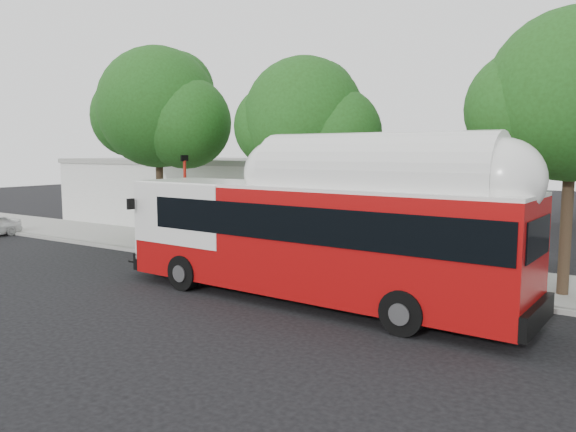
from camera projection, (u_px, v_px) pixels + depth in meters
name	position (u px, v px, depth m)	size (l,w,h in m)	color
ground	(233.00, 297.00, 18.32)	(120.00, 120.00, 0.00)	black
sidewalk	(330.00, 262.00, 23.70)	(60.00, 5.00, 0.15)	gray
curb_strip	(297.00, 273.00, 21.55)	(60.00, 0.30, 0.15)	gray
red_curb_segment	(236.00, 265.00, 23.19)	(10.00, 0.32, 0.16)	maroon
street_tree_left	(166.00, 112.00, 26.83)	(6.67, 5.80, 9.74)	#2D2116
street_tree_mid	(313.00, 123.00, 22.98)	(5.75, 5.00, 8.62)	#2D2116
low_commercial_bldg	(201.00, 190.00, 37.34)	(16.20, 10.20, 4.25)	silver
transit_bus	(313.00, 240.00, 17.53)	(14.45, 3.56, 4.24)	#A00B0B
signal_pole	(185.00, 206.00, 24.72)	(0.13, 0.43, 4.57)	#AD1D12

